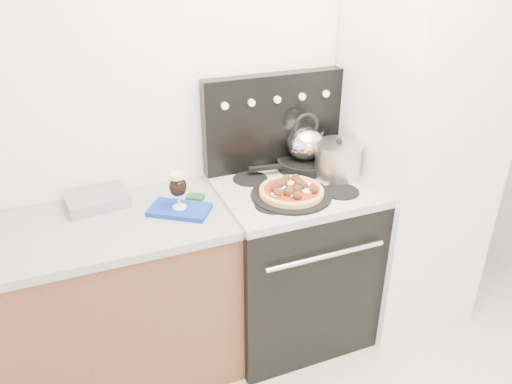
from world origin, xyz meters
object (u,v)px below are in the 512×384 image
fridge (413,161)px  skillet (304,164)px  pizza_pan (291,195)px  oven_mitt (180,210)px  stove_body (291,264)px  tea_kettle (305,141)px  beer_glass (178,191)px  stock_pot (338,161)px  pizza (291,190)px  base_cabinet (80,313)px

fridge → skillet: 0.59m
pizza_pan → skillet: skillet is taller
oven_mitt → stove_body: bearing=1.2°
tea_kettle → pizza_pan: bearing=-144.5°
beer_glass → stock_pot: size_ratio=0.75×
pizza → tea_kettle: bearing=52.6°
base_cabinet → tea_kettle: (1.24, 0.14, 0.65)m
stove_body → skillet: bearing=50.5°
base_cabinet → oven_mitt: oven_mitt is taller
stove_body → pizza: size_ratio=2.84×
stove_body → stock_pot: bearing=4.1°
base_cabinet → stove_body: size_ratio=1.65×
skillet → tea_kettle: (0.00, 0.00, 0.13)m
fridge → stock_pot: size_ratio=8.04×
oven_mitt → tea_kettle: 0.77m
pizza_pan → stock_pot: 0.35m
skillet → oven_mitt: bearing=-166.1°
base_cabinet → oven_mitt: bearing=-4.1°
fridge → stock_pot: (-0.45, 0.04, 0.06)m
oven_mitt → beer_glass: beer_glass is taller
oven_mitt → skillet: (0.73, 0.18, 0.03)m
fridge → stock_pot: bearing=174.5°
base_cabinet → stock_pot: (1.36, -0.01, 0.58)m
pizza_pan → pizza: 0.03m
beer_glass → fridge: bearing=-0.6°
stove_body → fridge: size_ratio=0.46×
oven_mitt → pizza: pizza is taller
fridge → beer_glass: (-1.29, 0.01, 0.06)m
stove_body → stock_pot: stock_pot is taller
pizza → oven_mitt: bearing=171.0°
oven_mitt → skillet: skillet is taller
skillet → stock_pot: stock_pot is taller
pizza_pan → base_cabinet: bearing=173.4°
stove_body → skillet: (0.14, 0.17, 0.51)m
oven_mitt → stock_pot: (0.85, 0.03, 0.09)m
base_cabinet → oven_mitt: (0.51, -0.04, 0.48)m
skillet → fridge: bearing=-19.2°
fridge → pizza: fridge is taller
pizza_pan → stock_pot: bearing=19.8°
beer_glass → tea_kettle: 0.76m
pizza → skillet: 0.33m
pizza_pan → skillet: bearing=52.6°
base_cabinet → fridge: bearing=-1.6°
skillet → pizza: bearing=-127.4°
base_cabinet → skillet: bearing=6.6°
pizza → tea_kettle: tea_kettle is taller
stove_body → oven_mitt: (-0.59, -0.01, 0.47)m
base_cabinet → pizza_pan: bearing=-6.6°
skillet → base_cabinet: bearing=-173.4°
pizza_pan → beer_glass: bearing=171.0°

